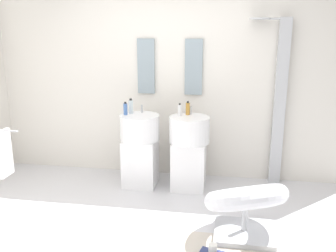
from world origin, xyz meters
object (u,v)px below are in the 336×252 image
object	(u,v)px
shower_column	(279,100)
towel_rack	(2,155)
soap_bottle_blue	(125,109)
soap_bottle_amber	(188,109)
lounge_chair	(246,202)
pedestal_sink_right	(189,150)
soap_bottle_clear	(131,106)
pedestal_sink_left	(140,147)
soap_bottle_white	(180,110)
coffee_mug	(213,250)

from	to	relation	value
shower_column	towel_rack	bearing A→B (deg)	-156.89
soap_bottle_blue	soap_bottle_amber	xyz separation A→B (m)	(0.75, 0.13, 0.00)
shower_column	towel_rack	xyz separation A→B (m)	(-2.94, -1.25, -0.45)
lounge_chair	pedestal_sink_right	bearing A→B (deg)	122.34
lounge_chair	soap_bottle_clear	size ratio (longest dim) A/B	5.71
towel_rack	lounge_chair	bearing A→B (deg)	-2.72
pedestal_sink_left	soap_bottle_blue	size ratio (longest dim) A/B	6.35
soap_bottle_clear	soap_bottle_white	xyz separation A→B (m)	(0.61, -0.05, -0.01)
shower_column	soap_bottle_white	bearing A→B (deg)	-164.85
lounge_chair	towel_rack	xyz separation A→B (m)	(-2.53, 0.12, 0.28)
coffee_mug	towel_rack	bearing A→B (deg)	167.59
towel_rack	soap_bottle_white	size ratio (longest dim) A/B	6.09
pedestal_sink_left	soap_bottle_amber	xyz separation A→B (m)	(0.57, 0.12, 0.49)
soap_bottle_clear	soap_bottle_amber	size ratio (longest dim) A/B	1.11
pedestal_sink_left	soap_bottle_white	distance (m)	0.69
shower_column	towel_rack	distance (m)	3.22
soap_bottle_blue	lounge_chair	bearing A→B (deg)	-35.33
towel_rack	soap_bottle_blue	bearing A→B (deg)	38.98
towel_rack	soap_bottle_white	distance (m)	2.02
pedestal_sink_right	coffee_mug	distance (m)	1.51
pedestal_sink_left	towel_rack	xyz separation A→B (m)	(-1.27, -0.90, 0.14)
soap_bottle_amber	coffee_mug	bearing A→B (deg)	-75.11
soap_bottle_clear	soap_bottle_amber	xyz separation A→B (m)	(0.70, 0.04, -0.01)
pedestal_sink_right	soap_bottle_clear	world-z (taller)	soap_bottle_clear
pedestal_sink_right	coffee_mug	size ratio (longest dim) A/B	9.54
coffee_mug	soap_bottle_clear	bearing A→B (deg)	126.79
lounge_chair	shower_column	bearing A→B (deg)	73.49
pedestal_sink_left	soap_bottle_blue	bearing A→B (deg)	-177.08
towel_rack	soap_bottle_amber	xyz separation A→B (m)	(1.85, 1.02, 0.35)
towel_rack	soap_bottle_clear	bearing A→B (deg)	40.56
towel_rack	soap_bottle_blue	distance (m)	1.46
lounge_chair	soap_bottle_white	bearing A→B (deg)	126.11
coffee_mug	soap_bottle_white	world-z (taller)	soap_bottle_white
soap_bottle_blue	soap_bottle_clear	bearing A→B (deg)	63.53
pedestal_sink_left	shower_column	size ratio (longest dim) A/B	0.49
shower_column	soap_bottle_clear	distance (m)	1.81
coffee_mug	lounge_chair	bearing A→B (deg)	53.40
coffee_mug	shower_column	bearing A→B (deg)	68.59
coffee_mug	soap_bottle_clear	world-z (taller)	soap_bottle_clear
shower_column	soap_bottle_white	size ratio (longest dim) A/B	13.15
pedestal_sink_left	lounge_chair	size ratio (longest dim) A/B	0.95
soap_bottle_amber	lounge_chair	bearing A→B (deg)	-59.14
soap_bottle_clear	towel_rack	bearing A→B (deg)	-139.44
pedestal_sink_left	soap_bottle_amber	bearing A→B (deg)	11.80
shower_column	soap_bottle_blue	world-z (taller)	shower_column
pedestal_sink_right	soap_bottle_amber	bearing A→B (deg)	106.46
soap_bottle_clear	soap_bottle_blue	distance (m)	0.10
pedestal_sink_right	soap_bottle_white	size ratio (longest dim) A/B	6.43
lounge_chair	soap_bottle_white	distance (m)	1.45
towel_rack	soap_bottle_amber	size ratio (longest dim) A/B	5.73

